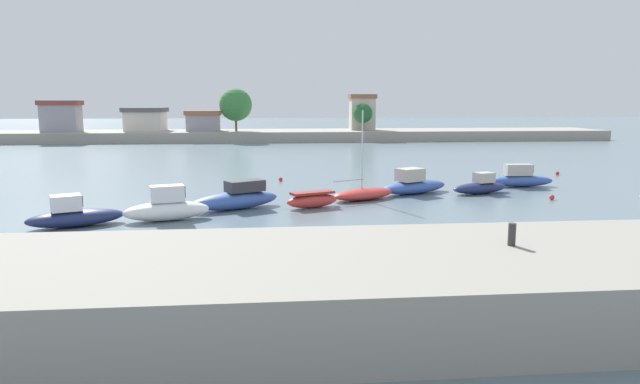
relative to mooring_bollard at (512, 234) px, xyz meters
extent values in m
plane|color=slate|center=(-4.49, 6.44, -2.33)|extent=(400.00, 400.00, 0.00)
cube|color=gray|center=(-4.49, -0.48, -1.34)|extent=(81.42, 7.36, 1.99)
cylinder|color=#2D2D33|center=(0.00, 0.00, 0.00)|extent=(0.23, 0.23, 0.68)
ellipsoid|color=navy|center=(-16.99, 13.25, -1.90)|extent=(4.97, 3.37, 0.85)
cube|color=silver|center=(-17.37, 13.09, -1.08)|extent=(1.73, 1.55, 0.79)
cube|color=black|center=(-16.72, 13.37, -1.00)|extent=(0.46, 0.92, 0.55)
ellipsoid|color=white|center=(-12.63, 14.27, -1.82)|extent=(4.77, 2.76, 1.02)
cube|color=silver|center=(-12.58, 14.29, -0.88)|extent=(1.92, 1.34, 0.86)
cube|color=black|center=(-11.74, 14.52, -0.79)|extent=(0.30, 0.80, 0.60)
ellipsoid|color=#3856A8|center=(-9.15, 17.16, -1.83)|extent=(5.64, 4.07, 1.00)
cube|color=#333338|center=(-8.59, 17.46, -0.99)|extent=(2.50, 2.09, 0.66)
cube|color=black|center=(-7.61, 18.00, -0.93)|extent=(0.57, 0.96, 0.46)
ellipsoid|color=#C63833|center=(-4.58, 17.16, -1.91)|extent=(3.44, 2.15, 0.83)
cube|color=maroon|center=(-4.58, 17.16, -1.43)|extent=(2.77, 1.76, 0.14)
ellipsoid|color=#C63833|center=(-1.03, 19.65, -1.96)|extent=(4.94, 3.72, 0.74)
cylinder|color=silver|center=(-1.17, 19.58, 0.92)|extent=(0.10, 0.10, 5.02)
cylinder|color=#B7B7BC|center=(-2.08, 19.10, -0.98)|extent=(2.14, 1.17, 0.08)
ellipsoid|color=#3856A8|center=(2.91, 21.78, -1.88)|extent=(5.67, 4.03, 0.90)
cube|color=#BCB2A3|center=(2.52, 21.58, -1.00)|extent=(2.12, 1.93, 0.87)
cube|color=black|center=(3.29, 21.97, -0.91)|extent=(0.59, 1.07, 0.61)
ellipsoid|color=navy|center=(7.40, 21.27, -1.94)|extent=(4.55, 2.61, 0.77)
cube|color=#BCB2A3|center=(7.69, 21.36, -1.22)|extent=(1.47, 1.28, 0.68)
cube|color=black|center=(8.28, 21.54, -1.15)|extent=(0.33, 0.85, 0.47)
ellipsoid|color=#3856A8|center=(11.69, 24.07, -1.90)|extent=(4.82, 1.53, 0.85)
cube|color=#BCB2A3|center=(11.41, 24.08, -1.06)|extent=(1.98, 0.88, 0.84)
cube|color=black|center=(12.38, 24.05, -0.98)|extent=(0.10, 0.74, 0.59)
sphere|color=red|center=(17.83, 30.18, -2.16)|extent=(0.33, 0.33, 0.33)
sphere|color=red|center=(11.08, 18.35, -2.16)|extent=(0.34, 0.34, 0.34)
sphere|color=red|center=(-6.16, 28.68, -2.17)|extent=(0.33, 0.33, 0.33)
cube|color=#9E998C|center=(-4.49, 77.41, -1.52)|extent=(107.43, 11.88, 1.62)
cube|color=#99939E|center=(-38.89, 75.69, 1.37)|extent=(5.46, 3.53, 4.16)
cube|color=brown|center=(-38.89, 75.69, 3.80)|extent=(6.01, 3.88, 0.70)
cube|color=beige|center=(-26.70, 78.72, 0.81)|extent=(5.99, 5.67, 3.03)
cube|color=#565156|center=(-26.70, 78.72, 2.67)|extent=(6.59, 6.24, 0.70)
cube|color=beige|center=(-26.49, 78.90, 0.58)|extent=(4.01, 3.11, 2.59)
cube|color=brown|center=(-26.49, 78.90, 2.23)|extent=(4.41, 3.42, 0.70)
cube|color=#99939E|center=(-17.21, 76.67, 0.57)|extent=(5.08, 4.15, 2.56)
cube|color=#995B42|center=(-17.21, 76.67, 2.20)|extent=(5.59, 4.57, 0.70)
cube|color=beige|center=(8.96, 78.20, 1.89)|extent=(4.01, 3.28, 5.21)
cube|color=#995B42|center=(8.96, 78.20, 4.85)|extent=(4.41, 3.60, 0.70)
cylinder|color=brown|center=(-11.93, 75.59, 0.35)|extent=(0.36, 0.36, 2.12)
sphere|color=#387A3D|center=(-11.93, 75.59, 3.49)|extent=(5.19, 5.19, 5.19)
cylinder|color=brown|center=(8.55, 75.14, 0.07)|extent=(0.36, 0.36, 1.56)
sphere|color=#235B2D|center=(8.55, 75.14, 2.10)|extent=(3.13, 3.13, 3.13)
camera|label=1|loc=(-7.35, -15.80, 3.94)|focal=31.52mm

